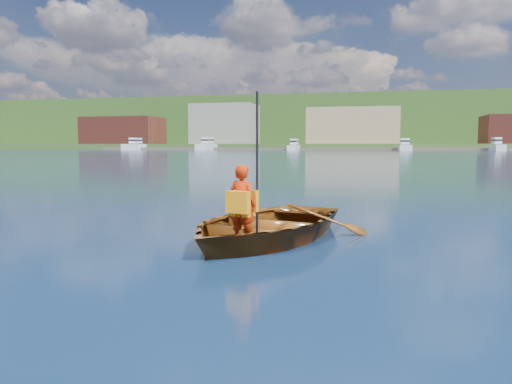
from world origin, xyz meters
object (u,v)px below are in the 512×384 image
rowboat (264,225)px  child_paddler (243,204)px  dock (345,149)px  marina_yachts (345,146)px

rowboat → child_paddler: (-0.10, -0.91, 0.43)m
child_paddler → dock: 149.32m
child_paddler → rowboat: bearing=83.4°
rowboat → child_paddler: size_ratio=2.04×
rowboat → marina_yachts: 143.72m
marina_yachts → dock: bearing=94.3°
rowboat → marina_yachts: size_ratio=0.03×
marina_yachts → rowboat: bearing=-87.6°
marina_yachts → child_paddler: bearing=-87.7°
rowboat → marina_yachts: marina_yachts is taller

